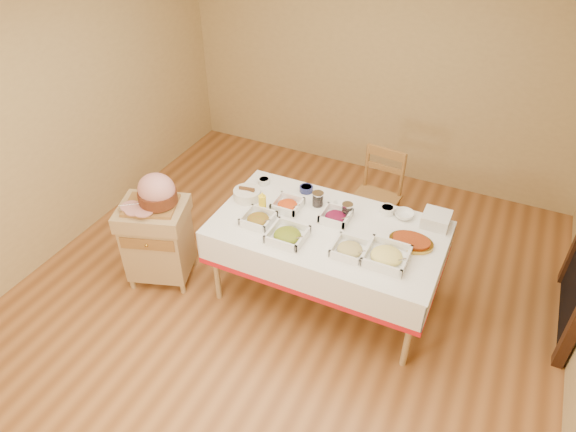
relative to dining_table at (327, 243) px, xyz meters
The scene contains 22 objects.
room_shell 0.82m from the dining_table, 135.00° to the right, with size 5.00×5.00×5.00m.
dining_table is the anchor object (origin of this frame).
butcher_cart 1.48m from the dining_table, 164.08° to the right, with size 0.67×0.61×0.78m.
dining_chair 0.98m from the dining_table, 82.94° to the left, with size 0.45×0.44×0.93m.
ham_on_board 1.45m from the dining_table, 164.95° to the right, with size 0.45×0.43×0.30m.
serving_dish_a 0.59m from the dining_table, 160.98° to the right, with size 0.24×0.24×0.10m.
serving_dish_b 0.41m from the dining_table, 130.54° to the right, with size 0.28×0.28×0.11m.
serving_dish_c 0.39m from the dining_table, 39.96° to the right, with size 0.25×0.25×0.10m.
serving_dish_d 0.59m from the dining_table, 18.63° to the right, with size 0.31×0.31×0.12m.
serving_dish_e 0.46m from the dining_table, 167.32° to the left, with size 0.24×0.22×0.11m.
serving_dish_f 0.23m from the dining_table, 81.91° to the left, with size 0.24×0.22×0.11m.
small_bowl_left 0.84m from the dining_table, 155.83° to the left, with size 0.11×0.11×0.05m.
small_bowl_mid 0.56m from the dining_table, 133.18° to the left, with size 0.12×0.12×0.05m.
small_bowl_right 0.56m from the dining_table, 46.06° to the left, with size 0.12×0.12×0.06m.
bowl_white_imported 0.33m from the dining_table, 89.08° to the left, with size 0.15×0.15×0.04m, color white.
bowl_small_imported 0.66m from the dining_table, 37.16° to the left, with size 0.16×0.16×0.05m, color white.
preserve_jar_left 0.37m from the dining_table, 128.83° to the left, with size 0.10×0.10×0.12m.
preserve_jar_right 0.31m from the dining_table, 68.70° to the left, with size 0.09×0.09×0.12m.
mustard_bottle 0.62m from the dining_table, behind, with size 0.06×0.06×0.20m.
bread_basket 0.80m from the dining_table, behind, with size 0.23×0.23×0.10m.
plate_stack 0.88m from the dining_table, 27.68° to the left, with size 0.21×0.21×0.10m.
brass_platter 0.67m from the dining_table, ahead, with size 0.34×0.24×0.04m.
Camera 1 is at (1.38, -2.71, 3.28)m, focal length 32.00 mm.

